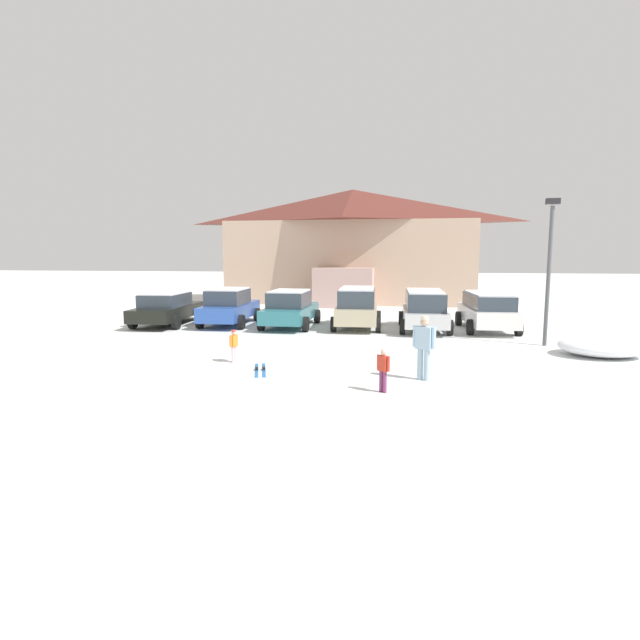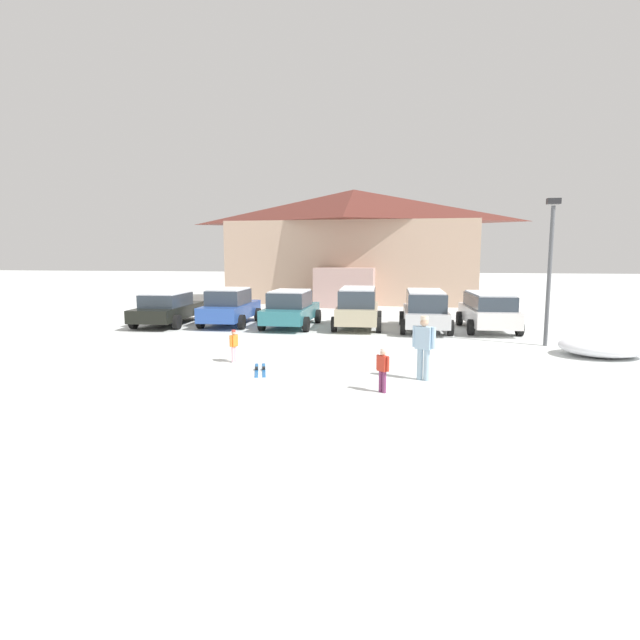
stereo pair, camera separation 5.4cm
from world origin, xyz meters
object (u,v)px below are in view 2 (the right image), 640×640
(parked_black_sedan, at_px, (168,308))
(plowed_snow_pile, at_px, (602,347))
(pair_of_skis, at_px, (260,370))
(parked_teal_hatchback, at_px, (291,308))
(parked_silver_wagon, at_px, (425,309))
(skier_adult_in_blue_parka, at_px, (424,344))
(ski_lodge, at_px, (353,245))
(parked_beige_suv, at_px, (358,307))
(skier_child_in_red_jacket, at_px, (383,368))
(parked_blue_hatchback, at_px, (230,306))
(lamp_post, at_px, (550,263))
(parked_white_suv, at_px, (488,310))
(skier_child_in_orange_jacket, at_px, (234,344))

(parked_black_sedan, xyz_separation_m, plowed_snow_pile, (16.91, -4.66, -0.46))
(pair_of_skis, bearing_deg, parked_teal_hatchback, 96.28)
(parked_silver_wagon, height_order, skier_adult_in_blue_parka, parked_silver_wagon)
(ski_lodge, xyz_separation_m, parked_beige_suv, (1.39, -13.19, -2.92))
(skier_adult_in_blue_parka, distance_m, skier_child_in_red_jacket, 1.70)
(skier_child_in_red_jacket, bearing_deg, parked_blue_hatchback, 125.18)
(lamp_post, bearing_deg, parked_silver_wagon, 142.88)
(parked_black_sedan, xyz_separation_m, parked_teal_hatchback, (5.74, 0.16, 0.05))
(skier_child_in_red_jacket, bearing_deg, pair_of_skis, 153.40)
(ski_lodge, relative_size, skier_child_in_red_jacket, 16.06)
(parked_blue_hatchback, xyz_separation_m, skier_adult_in_blue_parka, (8.27, -8.99, 0.10))
(ski_lodge, distance_m, parked_silver_wagon, 14.35)
(ski_lodge, height_order, parked_white_suv, ski_lodge)
(parked_blue_hatchback, distance_m, pair_of_skis, 9.44)
(parked_white_suv, distance_m, pair_of_skis, 11.53)
(parked_blue_hatchback, xyz_separation_m, lamp_post, (12.82, -3.34, 2.06))
(parked_black_sedan, xyz_separation_m, skier_child_in_orange_jacket, (5.61, -7.32, -0.22))
(parked_beige_suv, distance_m, skier_adult_in_blue_parka, 9.22)
(parked_silver_wagon, bearing_deg, plowed_snow_pile, -41.84)
(parked_beige_suv, relative_size, skier_child_in_orange_jacket, 4.13)
(parked_teal_hatchback, bearing_deg, skier_child_in_orange_jacket, -91.04)
(ski_lodge, xyz_separation_m, parked_blue_hatchback, (-4.49, -13.11, -3.01))
(pair_of_skis, relative_size, plowed_snow_pile, 0.64)
(parked_beige_suv, xyz_separation_m, parked_white_suv, (5.53, 0.14, -0.07))
(skier_adult_in_blue_parka, xyz_separation_m, skier_child_in_orange_jacket, (-5.51, 1.30, -0.38))
(skier_child_in_red_jacket, relative_size, pair_of_skis, 0.62)
(parked_white_suv, bearing_deg, skier_adult_in_blue_parka, -109.12)
(parked_white_suv, height_order, lamp_post, lamp_post)
(parked_black_sedan, bearing_deg, parked_teal_hatchback, 1.60)
(skier_child_in_orange_jacket, bearing_deg, skier_child_in_red_jacket, -30.23)
(parked_beige_suv, bearing_deg, parked_blue_hatchback, 179.18)
(parked_teal_hatchback, bearing_deg, parked_blue_hatchback, 175.95)
(parked_black_sedan, distance_m, skier_child_in_red_jacket, 14.20)
(parked_white_suv, height_order, skier_child_in_orange_jacket, parked_white_suv)
(parked_white_suv, xyz_separation_m, pair_of_skis, (-7.59, -8.64, -0.86))
(parked_black_sedan, height_order, parked_teal_hatchback, parked_teal_hatchback)
(parked_black_sedan, bearing_deg, parked_beige_suv, 1.84)
(parked_teal_hatchback, xyz_separation_m, skier_adult_in_blue_parka, (5.38, -8.78, 0.11))
(parked_teal_hatchback, relative_size, skier_adult_in_blue_parka, 2.68)
(pair_of_skis, bearing_deg, parked_black_sedan, 129.03)
(skier_child_in_red_jacket, xyz_separation_m, skier_child_in_orange_jacket, (-4.51, 2.63, -0.03))
(ski_lodge, xyz_separation_m, skier_adult_in_blue_parka, (3.79, -22.10, -2.92))
(lamp_post, bearing_deg, parked_teal_hatchback, 162.46)
(parked_blue_hatchback, height_order, pair_of_skis, parked_blue_hatchback)
(pair_of_skis, distance_m, plowed_snow_pile, 10.85)
(parked_blue_hatchback, relative_size, skier_child_in_orange_jacket, 4.44)
(parked_beige_suv, bearing_deg, ski_lodge, 96.03)
(parked_black_sedan, distance_m, parked_blue_hatchback, 2.87)
(parked_blue_hatchback, xyz_separation_m, plowed_snow_pile, (14.07, -5.02, -0.53))
(skier_child_in_orange_jacket, xyz_separation_m, pair_of_skis, (1.06, -0.90, -0.54))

